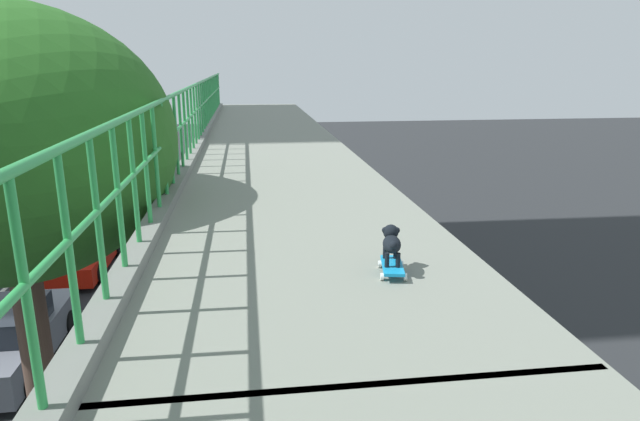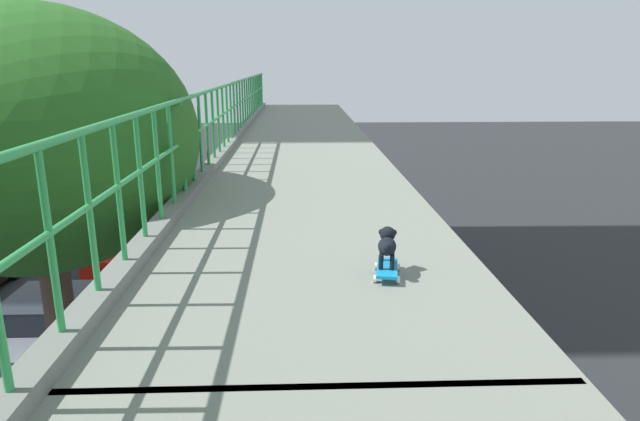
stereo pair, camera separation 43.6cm
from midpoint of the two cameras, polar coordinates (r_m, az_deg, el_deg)
name	(u,v)px [view 2 (the right image)]	position (r m, az deg, el deg)	size (l,w,h in m)	color
overpass_deck	(310,407)	(3.22, 3.04, -19.84)	(2.96, 39.09, 0.44)	gray
green_railing	(35,331)	(3.18, -24.06, -11.47)	(0.20, 37.14, 1.23)	slate
car_grey_fifth	(50,325)	(14.58, -25.47, -10.72)	(1.94, 4.28, 1.47)	slate
car_red_taxi_seventh	(127,245)	(19.82, -18.81, -3.46)	(1.81, 4.34, 1.41)	red
city_bus	(109,158)	(30.99, -20.73, 5.09)	(2.49, 10.31, 3.10)	#1F4F95
roadside_tree_mid	(37,144)	(7.51, -25.88, 6.26)	(3.92, 3.92, 7.39)	brown
toy_skateboard	(387,269)	(4.37, 9.86, -6.03)	(0.26, 0.44, 0.08)	#1590D0
small_dog	(387,244)	(4.37, 9.86, -3.45)	(0.19, 0.37, 0.28)	black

